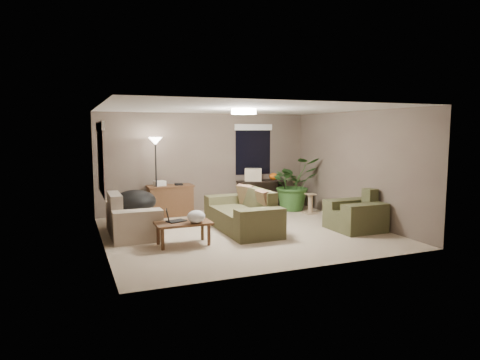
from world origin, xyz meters
name	(u,v)px	position (x,y,z in m)	size (l,w,h in m)	color
room_shell	(244,171)	(0.00, 0.00, 1.25)	(5.50, 5.50, 5.50)	tan
main_sofa	(244,216)	(0.08, 0.21, 0.29)	(0.95, 2.20, 0.85)	#47452A
throw_pillows	(255,198)	(0.34, 0.21, 0.65)	(0.37, 1.38, 0.47)	#8C7251
loveseat	(131,220)	(-2.17, 0.61, 0.30)	(0.90, 1.60, 0.85)	beige
armchair	(356,216)	(2.24, -0.71, 0.30)	(0.95, 1.00, 0.85)	#46472A
coffee_table	(183,225)	(-1.39, -0.51, 0.36)	(1.00, 0.55, 0.42)	brown
laptop	(173,219)	(-1.56, -0.41, 0.48)	(0.41, 0.32, 0.24)	black
plastic_bag	(196,217)	(-1.19, -0.66, 0.54)	(0.33, 0.30, 0.23)	white
desk	(170,200)	(-1.02, 2.20, 0.38)	(1.10, 0.50, 0.75)	brown
desk_papers	(164,183)	(-1.17, 2.19, 0.80)	(0.70, 0.30, 0.12)	silver
console_table	(262,192)	(1.45, 2.27, 0.44)	(1.30, 0.40, 0.75)	black
pumpkin	(274,176)	(1.80, 2.27, 0.84)	(0.23, 0.23, 0.19)	orange
cardboard_box	(253,175)	(1.20, 2.27, 0.91)	(0.43, 0.32, 0.32)	beige
papasan_chair	(135,205)	(-1.98, 1.34, 0.47)	(1.17, 1.17, 0.80)	black
floor_lamp	(156,151)	(-1.37, 2.06, 1.60)	(0.32, 0.32, 1.91)	black
ceiling_fixture	(244,112)	(0.00, 0.00, 2.44)	(0.50, 0.50, 0.10)	white
houseplant	(293,189)	(2.14, 1.77, 0.54)	(1.24, 1.38, 1.08)	#2D5923
cat_scratching_post	(310,205)	(2.30, 1.19, 0.21)	(0.32, 0.32, 0.50)	tan
window_left	(100,146)	(-2.73, 0.30, 1.78)	(0.05, 1.56, 1.33)	black
window_back	(253,141)	(1.30, 2.48, 1.79)	(1.06, 0.05, 1.33)	black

